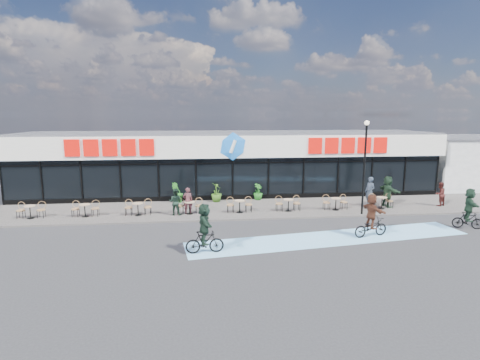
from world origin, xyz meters
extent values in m
plane|color=#28282B|center=(0.00, 0.00, 0.00)|extent=(120.00, 120.00, 0.00)
cube|color=#615A56|center=(0.00, 4.50, 0.05)|extent=(44.00, 5.00, 0.10)
cube|color=#7EC1EE|center=(4.00, -1.50, 0.01)|extent=(14.17, 4.13, 0.01)
cube|color=black|center=(0.00, 10.00, 1.50)|extent=(30.00, 6.00, 3.00)
cube|color=white|center=(0.00, 9.85, 3.75)|extent=(30.60, 6.30, 1.50)
cube|color=#47474C|center=(0.00, 10.00, 4.55)|extent=(30.60, 6.30, 0.10)
cube|color=#0D3C92|center=(0.00, 6.96, 3.05)|extent=(30.60, 0.08, 0.18)
cube|color=black|center=(0.00, 6.97, 2.65)|extent=(30.00, 0.06, 0.08)
cube|color=black|center=(0.00, 6.98, 0.20)|extent=(30.00, 0.10, 0.40)
cube|color=red|center=(-8.00, 6.70, 3.80)|extent=(5.63, 0.18, 1.10)
cube|color=red|center=(8.00, 6.70, 3.80)|extent=(5.63, 0.18, 1.10)
ellipsoid|color=blue|center=(0.00, 6.70, 3.80)|extent=(1.90, 0.24, 1.90)
cylinder|color=black|center=(-15.00, 6.97, 1.50)|extent=(0.10, 0.10, 3.00)
cylinder|color=black|center=(-12.50, 6.97, 1.50)|extent=(0.10, 0.10, 3.00)
cylinder|color=black|center=(-10.00, 6.97, 1.50)|extent=(0.10, 0.10, 3.00)
cylinder|color=black|center=(-7.50, 6.97, 1.50)|extent=(0.10, 0.10, 3.00)
cylinder|color=black|center=(-5.00, 6.97, 1.50)|extent=(0.10, 0.10, 3.00)
cylinder|color=black|center=(-2.50, 6.97, 1.50)|extent=(0.10, 0.10, 3.00)
cylinder|color=black|center=(0.00, 6.97, 1.50)|extent=(0.10, 0.10, 3.00)
cylinder|color=black|center=(2.50, 6.97, 1.50)|extent=(0.10, 0.10, 3.00)
cylinder|color=black|center=(5.00, 6.97, 1.50)|extent=(0.10, 0.10, 3.00)
cylinder|color=black|center=(7.50, 6.97, 1.50)|extent=(0.10, 0.10, 3.00)
cylinder|color=black|center=(10.00, 6.97, 1.50)|extent=(0.10, 0.10, 3.00)
cylinder|color=black|center=(12.50, 6.97, 1.50)|extent=(0.10, 0.10, 3.00)
cylinder|color=black|center=(15.00, 6.97, 1.50)|extent=(0.10, 0.10, 3.00)
cube|color=white|center=(20.50, 11.00, 2.00)|extent=(9.00, 7.00, 4.00)
cube|color=#47474C|center=(20.50, 11.00, 4.05)|extent=(9.20, 7.20, 0.12)
cylinder|color=black|center=(7.26, 2.30, 2.72)|extent=(0.12, 0.12, 5.24)
sphere|color=#FFF2CC|center=(7.26, 2.30, 5.44)|extent=(0.28, 0.28, 0.28)
cylinder|color=tan|center=(-11.82, 3.41, 0.82)|extent=(0.60, 0.60, 0.04)
cylinder|color=black|center=(-11.82, 3.41, 0.47)|extent=(0.06, 0.06, 0.70)
cylinder|color=black|center=(-11.82, 3.41, 0.11)|extent=(0.40, 0.40, 0.02)
cylinder|color=tan|center=(-8.84, 3.41, 0.82)|extent=(0.60, 0.60, 0.04)
cylinder|color=black|center=(-8.84, 3.41, 0.47)|extent=(0.06, 0.06, 0.70)
cylinder|color=black|center=(-8.84, 3.41, 0.11)|extent=(0.40, 0.40, 0.02)
cylinder|color=tan|center=(-5.86, 3.41, 0.82)|extent=(0.60, 0.60, 0.04)
cylinder|color=black|center=(-5.86, 3.41, 0.47)|extent=(0.06, 0.06, 0.70)
cylinder|color=black|center=(-5.86, 3.41, 0.11)|extent=(0.40, 0.40, 0.02)
cylinder|color=tan|center=(-2.88, 3.41, 0.82)|extent=(0.60, 0.60, 0.04)
cylinder|color=black|center=(-2.88, 3.41, 0.47)|extent=(0.06, 0.06, 0.70)
cylinder|color=black|center=(-2.88, 3.41, 0.11)|extent=(0.40, 0.40, 0.02)
cylinder|color=tan|center=(0.11, 3.41, 0.82)|extent=(0.60, 0.60, 0.04)
cylinder|color=black|center=(0.11, 3.41, 0.47)|extent=(0.06, 0.06, 0.70)
cylinder|color=black|center=(0.11, 3.41, 0.11)|extent=(0.40, 0.40, 0.02)
cylinder|color=tan|center=(3.09, 3.41, 0.82)|extent=(0.60, 0.60, 0.04)
cylinder|color=black|center=(3.09, 3.41, 0.47)|extent=(0.06, 0.06, 0.70)
cylinder|color=black|center=(3.09, 3.41, 0.11)|extent=(0.40, 0.40, 0.02)
cylinder|color=tan|center=(6.07, 3.41, 0.82)|extent=(0.60, 0.60, 0.04)
cylinder|color=black|center=(6.07, 3.41, 0.47)|extent=(0.06, 0.06, 0.70)
cylinder|color=black|center=(6.07, 3.41, 0.11)|extent=(0.40, 0.40, 0.02)
cylinder|color=tan|center=(9.05, 3.41, 0.82)|extent=(0.60, 0.60, 0.04)
cylinder|color=black|center=(9.05, 3.41, 0.47)|extent=(0.06, 0.06, 0.70)
cylinder|color=black|center=(9.05, 3.41, 0.11)|extent=(0.40, 0.40, 0.02)
imported|color=#22661D|center=(-3.75, 6.46, 0.78)|extent=(0.92, 0.84, 1.35)
imported|color=#345D1A|center=(-1.14, 6.47, 0.74)|extent=(0.91, 0.91, 1.28)
imported|color=#1F631C|center=(1.74, 6.72, 0.66)|extent=(0.88, 0.88, 1.11)
imported|color=#4E282C|center=(-2.98, 3.49, 0.89)|extent=(0.61, 0.43, 1.57)
imported|color=black|center=(-3.69, 3.31, 0.88)|extent=(0.89, 0.77, 1.57)
imported|color=#2E3947|center=(8.54, 4.09, 1.05)|extent=(0.68, 0.81, 1.91)
imported|color=#1B3120|center=(9.62, 3.87, 1.09)|extent=(0.91, 1.92, 1.98)
imported|color=#431A17|center=(13.10, 3.71, 0.87)|extent=(0.91, 0.81, 1.55)
imported|color=black|center=(6.02, -1.46, 0.48)|extent=(1.92, 1.04, 0.96)
imported|color=#512B1D|center=(6.02, -1.46, 1.29)|extent=(0.84, 1.63, 1.68)
imported|color=black|center=(11.67, -0.75, 0.45)|extent=(1.53, 0.97, 0.89)
imported|color=#1B3021|center=(11.67, -0.75, 1.30)|extent=(1.09, 1.65, 1.71)
imported|color=black|center=(-2.08, -2.81, 0.50)|extent=(1.68, 0.58, 1.00)
imported|color=black|center=(-2.08, -2.81, 1.32)|extent=(0.62, 1.65, 1.75)
camera|label=1|loc=(-2.23, -18.25, 5.90)|focal=28.00mm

